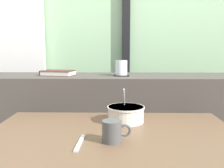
% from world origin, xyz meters
% --- Properties ---
extents(outdoor_backdrop, '(4.80, 0.08, 2.80)m').
position_xyz_m(outdoor_backdrop, '(0.00, 1.25, 1.40)').
color(outdoor_backdrop, '#9EC699').
rests_on(outdoor_backdrop, ground).
extents(curtain_left_panel, '(0.56, 0.06, 2.50)m').
position_xyz_m(curtain_left_panel, '(-0.89, 1.15, 1.25)').
color(curtain_left_panel, white).
rests_on(curtain_left_panel, ground).
extents(window_divider_post, '(0.07, 0.05, 2.60)m').
position_xyz_m(window_divider_post, '(0.11, 1.18, 1.30)').
color(window_divider_post, black).
rests_on(window_divider_post, ground).
extents(dark_console_ledge, '(2.80, 0.39, 0.86)m').
position_xyz_m(dark_console_ledge, '(0.00, 0.55, 0.43)').
color(dark_console_ledge, '#423D38').
rests_on(dark_console_ledge, ground).
extents(breakfast_table, '(1.09, 0.69, 0.68)m').
position_xyz_m(breakfast_table, '(0.01, -0.09, 0.57)').
color(breakfast_table, brown).
rests_on(breakfast_table, ground).
extents(coaster_square, '(0.10, 0.10, 0.00)m').
position_xyz_m(coaster_square, '(0.06, 0.53, 0.86)').
color(coaster_square, black).
rests_on(coaster_square, dark_console_ledge).
extents(juice_glass, '(0.08, 0.08, 0.10)m').
position_xyz_m(juice_glass, '(0.06, 0.53, 0.91)').
color(juice_glass, white).
rests_on(juice_glass, coaster_square).
extents(closed_book, '(0.23, 0.18, 0.03)m').
position_xyz_m(closed_book, '(-0.36, 0.55, 0.87)').
color(closed_book, '#47231E').
rests_on(closed_book, dark_console_ledge).
extents(soup_bowl, '(0.18, 0.18, 0.17)m').
position_xyz_m(soup_bowl, '(0.07, 0.08, 0.72)').
color(soup_bowl, silver).
rests_on(soup_bowl, breakfast_table).
extents(fork_utensil, '(0.02, 0.17, 0.01)m').
position_xyz_m(fork_utensil, '(-0.11, -0.22, 0.68)').
color(fork_utensil, silver).
rests_on(fork_utensil, breakfast_table).
extents(ceramic_mug, '(0.11, 0.08, 0.08)m').
position_xyz_m(ceramic_mug, '(0.01, -0.20, 0.72)').
color(ceramic_mug, '#4C4C4C').
rests_on(ceramic_mug, breakfast_table).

